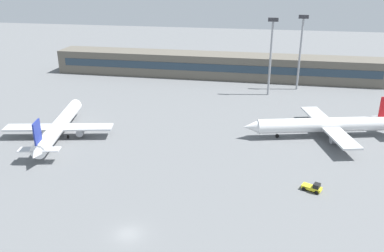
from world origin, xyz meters
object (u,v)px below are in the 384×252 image
airplane_mid (324,125)px  floodlight_tower_west (301,47)px  floodlight_tower_east (271,51)px  airplane_near (60,125)px  baggage_tug_yellow (313,187)px

airplane_mid → floodlight_tower_west: bearing=95.6°
airplane_mid → floodlight_tower_east: 38.13m
airplane_near → airplane_mid: bearing=10.4°
floodlight_tower_east → airplane_near: bearing=-138.1°
floodlight_tower_west → floodlight_tower_east: bearing=-138.9°
floodlight_tower_west → airplane_mid: bearing=-84.4°
baggage_tug_yellow → floodlight_tower_east: size_ratio=0.16×
airplane_mid → floodlight_tower_east: bearing=112.4°
baggage_tug_yellow → airplane_mid: bearing=80.3°
airplane_mid → baggage_tug_yellow: (-4.75, -27.76, -2.25)m
airplane_mid → floodlight_tower_west: (-4.10, 42.14, 11.57)m
airplane_near → baggage_tug_yellow: size_ratio=9.64×
airplane_near → airplane_mid: (64.47, 11.85, 0.19)m
floodlight_tower_west → floodlight_tower_east: (-9.77, -8.52, -0.10)m
airplane_near → airplane_mid: size_ratio=0.94×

